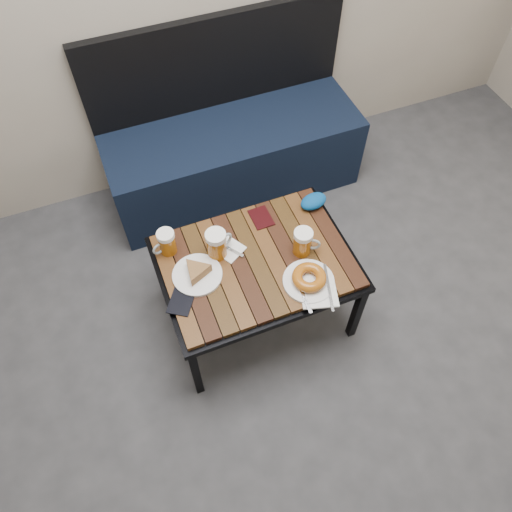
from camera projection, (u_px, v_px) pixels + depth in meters
name	position (u px, v px, depth m)	size (l,w,h in m)	color
ground	(383.00, 466.00, 2.12)	(4.00, 4.00, 0.00)	#2D2D30
bench	(232.00, 150.00, 2.82)	(1.40, 0.50, 0.95)	black
cafe_table	(256.00, 265.00, 2.19)	(0.84, 0.62, 0.47)	black
beer_mug_left	(167.00, 242.00, 2.13)	(0.12, 0.09, 0.12)	#98510C
beer_mug_centre	(217.00, 244.00, 2.11)	(0.14, 0.11, 0.14)	#98510C
beer_mug_right	(303.00, 242.00, 2.12)	(0.13, 0.10, 0.13)	#98510C
plate_pie	(197.00, 273.00, 2.08)	(0.21, 0.21, 0.06)	white
plate_bagel	(309.00, 279.00, 2.06)	(0.22, 0.28, 0.06)	white
napkin_left	(230.00, 249.00, 2.18)	(0.15, 0.15, 0.01)	white
napkin_right	(319.00, 295.00, 2.04)	(0.18, 0.16, 0.01)	white
passport_navy	(181.00, 301.00, 2.03)	(0.09, 0.13, 0.01)	black
passport_burgundy	(261.00, 218.00, 2.28)	(0.09, 0.12, 0.01)	black
knit_pouch	(313.00, 201.00, 2.30)	(0.13, 0.09, 0.06)	navy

